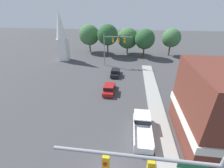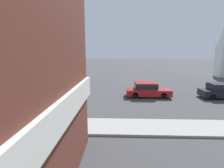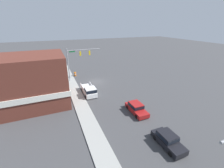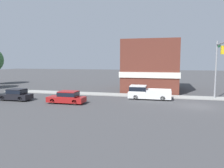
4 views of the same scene
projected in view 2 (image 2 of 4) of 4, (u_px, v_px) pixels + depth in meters
The scene contains 3 objects.
car_lead at pixel (147, 89), 18.58m from camera, with size 1.87×4.64×1.55m.
car_second_ahead at pixel (221, 91), 18.01m from camera, with size 1.82×4.31×1.55m.
pickup_truck_parked at pixel (40, 102), 13.60m from camera, with size 2.12×5.75×1.87m.
Camera 2 is at (16.13, 12.28, 4.81)m, focal length 28.00 mm.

